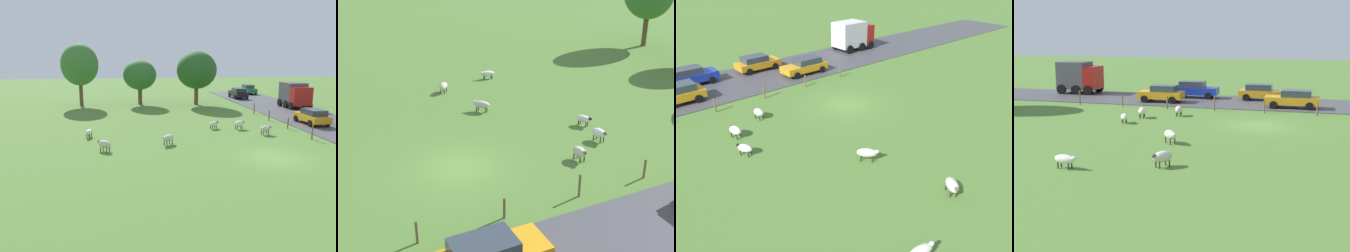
% 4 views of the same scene
% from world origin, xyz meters
% --- Properties ---
extents(ground_plane, '(160.00, 160.00, 0.00)m').
position_xyz_m(ground_plane, '(0.00, 0.00, 0.00)').
color(ground_plane, '#517A33').
extents(sheep_0, '(1.12, 0.73, 0.79)m').
position_xyz_m(sheep_0, '(0.66, 8.75, 0.52)').
color(sheep_0, white).
rests_on(sheep_0, ground_plane).
extents(sheep_1, '(1.22, 1.16, 0.78)m').
position_xyz_m(sheep_1, '(-6.67, 4.31, 0.52)').
color(sheep_1, beige).
rests_on(sheep_1, ground_plane).
extents(sheep_2, '(1.09, 0.65, 0.78)m').
position_xyz_m(sheep_2, '(2.15, 6.33, 0.51)').
color(sheep_2, beige).
rests_on(sheep_2, ground_plane).
extents(sheep_3, '(1.18, 1.06, 0.79)m').
position_xyz_m(sheep_3, '(-11.43, 3.24, 0.51)').
color(sheep_3, beige).
rests_on(sheep_3, ground_plane).
extents(sheep_4, '(0.64, 1.27, 0.68)m').
position_xyz_m(sheep_4, '(-12.90, 7.56, 0.45)').
color(sheep_4, silver).
rests_on(sheep_4, ground_plane).
extents(sheep_5, '(1.09, 0.87, 0.69)m').
position_xyz_m(sheep_5, '(-1.64, 9.24, 0.46)').
color(sheep_5, silver).
rests_on(sheep_5, ground_plane).
extents(fence_post_0, '(0.12, 0.12, 1.07)m').
position_xyz_m(fence_post_0, '(5.23, -3.79, 0.54)').
color(fence_post_0, brown).
rests_on(fence_post_0, ground_plane).
extents(fence_post_1, '(0.12, 0.12, 1.05)m').
position_xyz_m(fence_post_1, '(5.23, 0.22, 0.52)').
color(fence_post_1, brown).
rests_on(fence_post_1, ground_plane).
extents(fence_post_2, '(0.12, 0.12, 1.22)m').
position_xyz_m(fence_post_2, '(5.23, 4.23, 0.61)').
color(fence_post_2, brown).
rests_on(fence_post_2, ground_plane).
extents(fence_post_3, '(0.12, 0.12, 1.06)m').
position_xyz_m(fence_post_3, '(5.23, 8.23, 0.53)').
color(fence_post_3, brown).
rests_on(fence_post_3, ground_plane).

